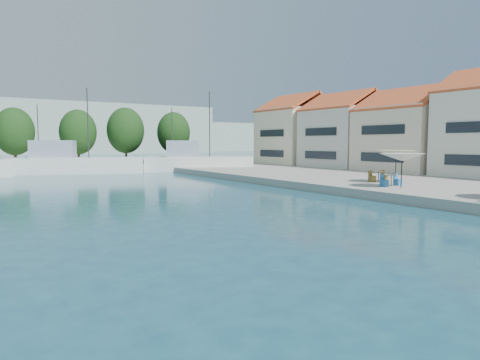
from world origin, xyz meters
TOP-DOWN VIEW (x-y plane):
  - quay_right at (22.00, 30.00)m, footprint 32.00×92.00m
  - quay_far at (-8.00, 67.00)m, footprint 90.00×16.00m
  - hill_east at (40.00, 180.00)m, footprint 140.00×40.00m
  - building_04 at (24.00, 33.00)m, footprint 9.00×8.80m
  - building_05 at (24.00, 42.00)m, footprint 8.40×8.80m
  - building_06 at (24.00, 51.00)m, footprint 9.00×8.80m
  - trawler_03 at (-4.60, 57.01)m, footprint 15.76×8.98m
  - trawler_04 at (9.15, 52.37)m, footprint 13.20×8.88m
  - tree_05 at (-9.10, 70.95)m, footprint 5.21×5.21m
  - tree_06 at (-0.92, 70.41)m, footprint 5.23×5.23m
  - tree_07 at (5.95, 69.86)m, footprint 5.60×5.60m
  - tree_08 at (13.57, 69.16)m, footprint 5.30×5.30m
  - umbrella_white at (9.01, 22.72)m, footprint 2.89×2.89m
  - umbrella_cream at (11.52, 25.08)m, footprint 2.85×2.85m
  - cafe_table_02 at (9.35, 23.77)m, footprint 1.82×0.70m
  - cafe_table_03 at (11.46, 26.57)m, footprint 1.82×0.70m

SIDE VIEW (x-z plane):
  - quay_right at x=22.00m, z-range 0.00..0.60m
  - quay_far at x=-8.00m, z-range 0.00..0.60m
  - cafe_table_02 at x=9.35m, z-range 0.51..1.27m
  - cafe_table_03 at x=11.46m, z-range 0.51..1.27m
  - trawler_03 at x=-4.60m, z-range -4.03..6.17m
  - trawler_04 at x=9.15m, z-range -4.03..6.17m
  - umbrella_white at x=9.01m, z-range 1.47..3.71m
  - umbrella_cream at x=11.52m, z-range 1.54..3.92m
  - building_04 at x=24.00m, z-range 0.42..9.62m
  - tree_05 at x=-9.10m, z-range 1.19..8.91m
  - tree_06 at x=-0.92m, z-range 1.20..8.94m
  - tree_08 at x=13.57m, z-range 1.20..9.05m
  - building_05 at x=24.00m, z-range 0.41..10.11m
  - tree_07 at x=5.95m, z-range 1.24..9.53m
  - building_06 at x=24.00m, z-range 0.40..10.60m
  - hill_east at x=40.00m, z-range 0.00..12.00m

